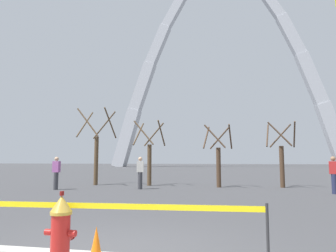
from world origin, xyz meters
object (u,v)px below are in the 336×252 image
object	(u,v)px
pedestrian_walking_right	(140,173)
pedestrian_walking_left	(56,173)
fire_hydrant	(61,229)
pedestrian_standing_center	(334,175)
monument_arch	(222,75)

from	to	relation	value
pedestrian_walking_right	pedestrian_walking_left	bearing A→B (deg)	-164.73
fire_hydrant	pedestrian_standing_center	world-z (taller)	pedestrian_standing_center
fire_hydrant	pedestrian_standing_center	distance (m)	12.49
pedestrian_walking_left	pedestrian_walking_right	xyz separation A→B (m)	(3.95, 1.08, 0.00)
monument_arch	pedestrian_walking_left	world-z (taller)	monument_arch
monument_arch	pedestrian_walking_right	distance (m)	56.14
fire_hydrant	pedestrian_walking_right	size ratio (longest dim) A/B	0.62
fire_hydrant	pedestrian_standing_center	bearing A→B (deg)	58.16
pedestrian_walking_left	fire_hydrant	bearing A→B (deg)	-58.59
pedestrian_walking_left	pedestrian_walking_right	bearing A→B (deg)	15.27
fire_hydrant	monument_arch	bearing A→B (deg)	89.51
pedestrian_walking_left	pedestrian_standing_center	size ratio (longest dim) A/B	1.00
monument_arch	pedestrian_walking_left	xyz separation A→B (m)	(-6.67, -53.79, -19.14)
pedestrian_walking_left	pedestrian_standing_center	distance (m)	12.72
fire_hydrant	pedestrian_walking_left	distance (m)	11.74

